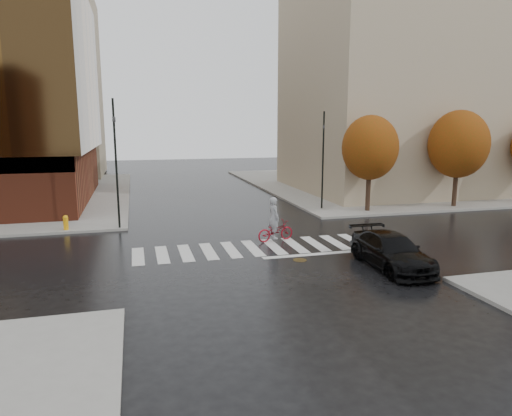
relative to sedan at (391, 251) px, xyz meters
The scene contains 13 objects.
ground 6.38m from the sedan, 141.14° to the left, with size 120.00×120.00×0.00m, color black.
sidewalk_ne 29.70m from the sedan, 57.25° to the left, with size 30.00×30.00×0.15m, color gray.
crosswalk 6.70m from the sedan, 137.79° to the left, with size 12.00×3.00×0.01m, color silver.
building_ne_tan 25.62m from the sedan, 60.09° to the left, with size 16.00×16.00×18.00m, color tan.
building_nw_far 46.97m from the sedan, 117.06° to the left, with size 14.00×12.00×20.00m, color tan.
tree_ne_a 13.00m from the sedan, 65.99° to the left, with size 3.80×3.80×6.50m.
tree_ne_b 17.04m from the sedan, 43.31° to the left, with size 4.20×4.20×6.89m.
sedan is the anchor object (origin of this frame).
cyclist 6.56m from the sedan, 121.75° to the left, with size 2.16×1.16×2.33m.
traffic_light_nw 15.75m from the sedan, 137.94° to the left, with size 0.20×0.17×7.30m.
traffic_light_ne 13.57m from the sedan, 79.76° to the left, with size 0.17×0.20×6.75m.
fire_hydrant 17.72m from the sedan, 143.77° to the left, with size 0.30×0.30×0.84m.
manhole 3.99m from the sedan, 149.77° to the left, with size 0.63×0.63×0.01m, color #4E3C1C.
Camera 1 is at (-5.47, -20.58, 6.03)m, focal length 32.00 mm.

